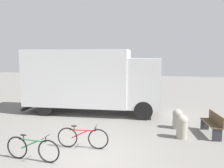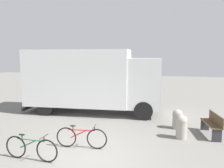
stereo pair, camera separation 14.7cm
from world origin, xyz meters
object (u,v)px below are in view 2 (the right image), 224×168
delivery_truck (91,79)px  bicycle_near (31,148)px  park_bench (213,124)px  bollard_near_bench (181,126)px  bicycle_middle (81,137)px  bollard_far_bench (177,118)px

delivery_truck → bicycle_near: delivery_truck is taller
park_bench → bollard_near_bench: bollard_near_bench is taller
bicycle_near → bicycle_middle: 1.64m
park_bench → bicycle_near: park_bench is taller
bicycle_near → bollard_near_bench: bearing=34.4°
delivery_truck → bollard_far_bench: delivery_truck is taller
delivery_truck → bollard_near_bench: size_ratio=8.29×
bollard_near_bench → bicycle_near: bearing=-144.3°
delivery_truck → bicycle_near: size_ratio=4.25×
bollard_near_bench → bollard_far_bench: size_ratio=1.08×
delivery_truck → bicycle_middle: bearing=-79.0°
park_bench → bicycle_near: bearing=113.1°
bollard_far_bench → park_bench: bearing=-21.2°
delivery_truck → bicycle_middle: delivery_truck is taller
delivery_truck → park_bench: bearing=-26.2°
bicycle_middle → bollard_far_bench: bollard_far_bench is taller
bicycle_middle → bollard_far_bench: bearing=36.4°
bicycle_near → bicycle_middle: same height
delivery_truck → park_bench: (5.92, -2.08, -1.40)m
park_bench → bollard_far_bench: size_ratio=1.75×
bicycle_near → delivery_truck: bearing=92.6°
park_bench → bollard_far_bench: bearing=57.6°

